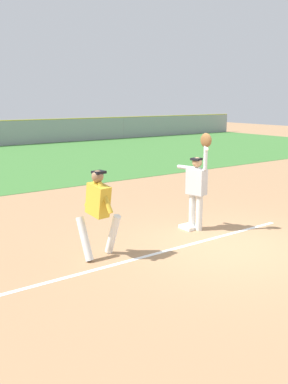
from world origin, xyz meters
TOP-DOWN VIEW (x-y plane):
  - ground_plane at (0.00, 0.00)m, footprint 70.06×70.06m
  - outfield_grass at (0.00, 14.70)m, footprint 45.51×14.60m
  - chalk_foul_line at (-3.87, 0.51)m, footprint 12.00×0.22m
  - first_base at (0.13, 1.41)m, footprint 0.39×0.39m
  - fielder at (0.20, 1.26)m, footprint 0.36×0.89m
  - runner at (-2.54, 1.02)m, footprint 0.79×0.85m
  - baseball at (0.22, 0.99)m, footprint 0.07×0.07m
  - parked_car_blue at (3.86, 24.82)m, footprint 4.58×2.49m
  - parked_car_tan at (8.44, 24.97)m, footprint 4.53×2.37m

SIDE VIEW (x-z plane):
  - ground_plane at x=0.00m, z-range 0.00..0.00m
  - chalk_foul_line at x=-3.87m, z-range 0.00..0.01m
  - outfield_grass at x=0.00m, z-range 0.00..0.01m
  - first_base at x=0.13m, z-range 0.00..0.08m
  - parked_car_blue at x=3.86m, z-range 0.05..1.30m
  - parked_car_tan at x=8.44m, z-range 0.05..1.30m
  - runner at x=-2.54m, z-range 0.14..1.86m
  - fielder at x=0.20m, z-range -0.02..2.26m
  - baseball at x=0.22m, z-range 1.89..1.97m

